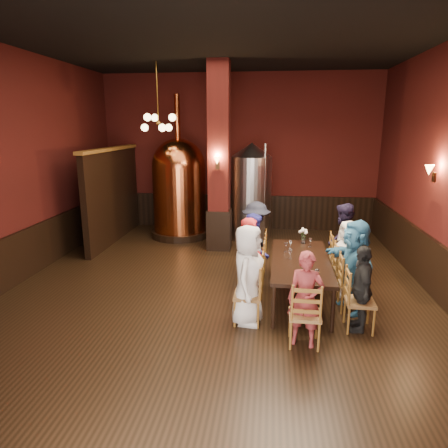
# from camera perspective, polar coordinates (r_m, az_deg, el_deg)

# --- Properties ---
(room) EXTENTS (10.00, 10.02, 4.50)m
(room) POSITION_cam_1_polar(r_m,az_deg,el_deg) (6.94, -1.21, 7.41)
(room) COLOR black
(room) RESTS_ON ground
(wainscot_right) EXTENTS (0.08, 9.90, 1.00)m
(wainscot_right) POSITION_cam_1_polar(r_m,az_deg,el_deg) (7.89, 28.91, -6.65)
(wainscot_right) COLOR black
(wainscot_right) RESTS_ON ground
(wainscot_back) EXTENTS (7.90, 0.08, 1.00)m
(wainscot_back) POSITION_cam_1_polar(r_m,az_deg,el_deg) (12.10, 2.05, 1.81)
(wainscot_back) COLOR black
(wainscot_back) RESTS_ON ground
(wainscot_left) EXTENTS (0.08, 9.90, 1.00)m
(wainscot_left) POSITION_cam_1_polar(r_m,az_deg,el_deg) (8.79, -27.75, -4.51)
(wainscot_left) COLOR black
(wainscot_left) RESTS_ON ground
(column) EXTENTS (0.58, 0.58, 4.50)m
(column) POSITION_cam_1_polar(r_m,az_deg,el_deg) (9.75, -0.70, 9.29)
(column) COLOR #45110E
(column) RESTS_ON ground
(partition) EXTENTS (0.22, 3.50, 2.40)m
(partition) POSITION_cam_1_polar(r_m,az_deg,el_deg) (11.01, -15.58, 3.81)
(partition) COLOR black
(partition) RESTS_ON ground
(pendant_cluster) EXTENTS (0.90, 0.90, 1.70)m
(pendant_cluster) POSITION_cam_1_polar(r_m,az_deg,el_deg) (10.11, -9.36, 14.10)
(pendant_cluster) COLOR #A57226
(pendant_cluster) RESTS_ON room
(sconce_wall) EXTENTS (0.20, 0.20, 0.36)m
(sconce_wall) POSITION_cam_1_polar(r_m,az_deg,el_deg) (8.23, 27.87, 6.48)
(sconce_wall) COLOR black
(sconce_wall) RESTS_ON room
(sconce_column) EXTENTS (0.20, 0.20, 0.36)m
(sconce_column) POSITION_cam_1_polar(r_m,az_deg,el_deg) (9.45, -0.93, 8.84)
(sconce_column) COLOR black
(sconce_column) RESTS_ON column
(dining_table) EXTENTS (1.05, 2.42, 0.75)m
(dining_table) POSITION_cam_1_polar(r_m,az_deg,el_deg) (7.19, 10.85, -5.41)
(dining_table) COLOR black
(dining_table) RESTS_ON ground
(chair_0) EXTENTS (0.47, 0.47, 0.92)m
(chair_0) POSITION_cam_1_polar(r_m,az_deg,el_deg) (6.34, 3.38, -10.07)
(chair_0) COLOR #945E25
(chair_0) RESTS_ON ground
(person_0) EXTENTS (0.63, 0.85, 1.58)m
(person_0) POSITION_cam_1_polar(r_m,az_deg,el_deg) (6.22, 3.42, -7.28)
(person_0) COLOR white
(person_0) RESTS_ON ground
(chair_1) EXTENTS (0.47, 0.47, 0.92)m
(chair_1) POSITION_cam_1_polar(r_m,az_deg,el_deg) (6.96, 3.82, -7.84)
(chair_1) COLOR #945E25
(chair_1) RESTS_ON ground
(person_1) EXTENTS (0.38, 0.57, 1.55)m
(person_1) POSITION_cam_1_polar(r_m,az_deg,el_deg) (6.85, 3.87, -5.41)
(person_1) COLOR red
(person_1) RESTS_ON ground
(chair_2) EXTENTS (0.47, 0.47, 0.92)m
(chair_2) POSITION_cam_1_polar(r_m,az_deg,el_deg) (7.57, 4.19, -6.00)
(chair_2) COLOR #945E25
(chair_2) RESTS_ON ground
(person_2) EXTENTS (0.47, 0.77, 1.48)m
(person_2) POSITION_cam_1_polar(r_m,az_deg,el_deg) (7.48, 4.23, -4.00)
(person_2) COLOR navy
(person_2) RESTS_ON ground
(chair_3) EXTENTS (0.47, 0.47, 0.92)m
(chair_3) POSITION_cam_1_polar(r_m,az_deg,el_deg) (8.21, 4.50, -4.42)
(chair_3) COLOR #945E25
(chair_3) RESTS_ON ground
(person_3) EXTENTS (0.75, 1.09, 1.56)m
(person_3) POSITION_cam_1_polar(r_m,az_deg,el_deg) (8.11, 4.55, -2.26)
(person_3) COLOR black
(person_3) RESTS_ON ground
(chair_4) EXTENTS (0.47, 0.47, 0.92)m
(chair_4) POSITION_cam_1_polar(r_m,az_deg,el_deg) (6.45, 18.86, -10.40)
(chair_4) COLOR #945E25
(chair_4) RESTS_ON ground
(person_4) EXTENTS (0.35, 0.79, 1.33)m
(person_4) POSITION_cam_1_polar(r_m,az_deg,el_deg) (6.38, 19.00, -8.71)
(person_4) COLOR black
(person_4) RESTS_ON ground
(chair_5) EXTENTS (0.47, 0.47, 0.92)m
(chair_5) POSITION_cam_1_polar(r_m,az_deg,el_deg) (7.06, 17.86, -8.19)
(chair_5) COLOR #945E25
(chair_5) RESTS_ON ground
(person_5) EXTENTS (0.81, 1.52, 1.57)m
(person_5) POSITION_cam_1_polar(r_m,az_deg,el_deg) (6.95, 18.06, -5.70)
(person_5) COLOR teal
(person_5) RESTS_ON ground
(chair_6) EXTENTS (0.47, 0.47, 0.92)m
(chair_6) POSITION_cam_1_polar(r_m,az_deg,el_deg) (7.67, 17.05, -6.35)
(chair_6) COLOR #945E25
(chair_6) RESTS_ON ground
(person_6) EXTENTS (0.62, 0.78, 1.39)m
(person_6) POSITION_cam_1_polar(r_m,az_deg,el_deg) (7.59, 17.17, -4.67)
(person_6) COLOR white
(person_6) RESTS_ON ground
(chair_7) EXTENTS (0.47, 0.47, 0.92)m
(chair_7) POSITION_cam_1_polar(r_m,az_deg,el_deg) (8.29, 16.35, -4.76)
(chair_7) COLOR #945E25
(chair_7) RESTS_ON ground
(person_7) EXTENTS (0.63, 0.85, 1.58)m
(person_7) POSITION_cam_1_polar(r_m,az_deg,el_deg) (8.20, 16.50, -2.59)
(person_7) COLOR #1F1831
(person_7) RESTS_ON ground
(chair_8) EXTENTS (0.47, 0.47, 0.92)m
(chair_8) POSITION_cam_1_polar(r_m,az_deg,el_deg) (5.85, 11.47, -12.53)
(chair_8) COLOR #945E25
(chair_8) RESTS_ON ground
(person_8) EXTENTS (0.56, 0.42, 1.37)m
(person_8) POSITION_cam_1_polar(r_m,az_deg,el_deg) (5.75, 11.58, -10.51)
(person_8) COLOR maroon
(person_8) RESTS_ON ground
(copper_kettle) EXTENTS (1.62, 1.62, 3.83)m
(copper_kettle) POSITION_cam_1_polar(r_m,az_deg,el_deg) (11.06, -6.42, 5.30)
(copper_kettle) COLOR black
(copper_kettle) RESTS_ON ground
(steel_vessel) EXTENTS (1.42, 1.42, 2.60)m
(steel_vessel) POSITION_cam_1_polar(r_m,az_deg,el_deg) (10.77, 3.90, 4.60)
(steel_vessel) COLOR #B2B2B7
(steel_vessel) RESTS_ON ground
(rose_vase) EXTENTS (0.18, 0.18, 0.31)m
(rose_vase) POSITION_cam_1_polar(r_m,az_deg,el_deg) (8.07, 11.29, -1.30)
(rose_vase) COLOR white
(rose_vase) RESTS_ON dining_table
(wine_glass_0) EXTENTS (0.07, 0.07, 0.17)m
(wine_glass_0) POSITION_cam_1_polar(r_m,az_deg,el_deg) (7.66, 9.47, -2.97)
(wine_glass_0) COLOR white
(wine_glass_0) RESTS_ON dining_table
(wine_glass_1) EXTENTS (0.07, 0.07, 0.17)m
(wine_glass_1) POSITION_cam_1_polar(r_m,az_deg,el_deg) (7.50, 8.83, -3.32)
(wine_glass_1) COLOR white
(wine_glass_1) RESTS_ON dining_table
(wine_glass_2) EXTENTS (0.07, 0.07, 0.17)m
(wine_glass_2) POSITION_cam_1_polar(r_m,az_deg,el_deg) (6.48, 11.11, -6.20)
(wine_glass_2) COLOR white
(wine_glass_2) RESTS_ON dining_table
(wine_glass_3) EXTENTS (0.07, 0.07, 0.17)m
(wine_glass_3) POSITION_cam_1_polar(r_m,az_deg,el_deg) (7.12, 9.46, -4.30)
(wine_glass_3) COLOR white
(wine_glass_3) RESTS_ON dining_table
(wine_glass_4) EXTENTS (0.07, 0.07, 0.17)m
(wine_glass_4) POSITION_cam_1_polar(r_m,az_deg,el_deg) (7.88, 12.20, -2.63)
(wine_glass_4) COLOR white
(wine_glass_4) RESTS_ON dining_table
(wine_glass_5) EXTENTS (0.07, 0.07, 0.17)m
(wine_glass_5) POSITION_cam_1_polar(r_m,az_deg,el_deg) (6.25, 13.11, -7.08)
(wine_glass_5) COLOR white
(wine_glass_5) RESTS_ON dining_table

